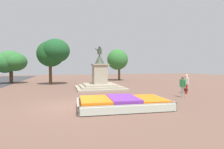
# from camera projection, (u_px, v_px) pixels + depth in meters

# --- Properties ---
(ground_plane) EXTENTS (91.64, 91.64, 0.00)m
(ground_plane) POSITION_uv_depth(u_px,v_px,m) (70.00, 107.00, 10.42)
(ground_plane) COLOR brown
(flower_planter) EXTENTS (5.44, 3.35, 0.62)m
(flower_planter) POSITION_uv_depth(u_px,v_px,m) (122.00, 103.00, 10.11)
(flower_planter) COLOR #38281C
(flower_planter) RESTS_ON ground_plane
(statue_monument) EXTENTS (5.07, 5.07, 4.64)m
(statue_monument) POSITION_uv_depth(u_px,v_px,m) (100.00, 80.00, 19.14)
(statue_monument) COLOR gray
(statue_monument) RESTS_ON ground_plane
(pedestrian_with_handbag) EXTENTS (0.31, 0.72, 1.65)m
(pedestrian_with_handbag) POSITION_uv_depth(u_px,v_px,m) (183.00, 86.00, 13.54)
(pedestrian_with_handbag) COLOR beige
(pedestrian_with_handbag) RESTS_ON ground_plane
(pedestrian_near_planter) EXTENTS (0.30, 0.56, 1.71)m
(pedestrian_near_planter) POSITION_uv_depth(u_px,v_px,m) (186.00, 83.00, 15.40)
(pedestrian_near_planter) COLOR red
(pedestrian_near_planter) RESTS_ON ground_plane
(park_tree_far_left) EXTENTS (4.30, 4.00, 6.15)m
(park_tree_far_left) POSITION_uv_depth(u_px,v_px,m) (54.00, 52.00, 23.38)
(park_tree_far_left) COLOR #4C3823
(park_tree_far_left) RESTS_ON ground_plane
(park_tree_behind_statue) EXTENTS (3.67, 3.76, 5.50)m
(park_tree_behind_statue) POSITION_uv_depth(u_px,v_px,m) (118.00, 60.00, 30.86)
(park_tree_behind_statue) COLOR brown
(park_tree_behind_statue) RESTS_ON ground_plane
(park_tree_far_right) EXTENTS (4.33, 3.53, 4.72)m
(park_tree_far_right) POSITION_uv_depth(u_px,v_px,m) (10.00, 62.00, 24.76)
(park_tree_far_right) COLOR #4C3823
(park_tree_far_right) RESTS_ON ground_plane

